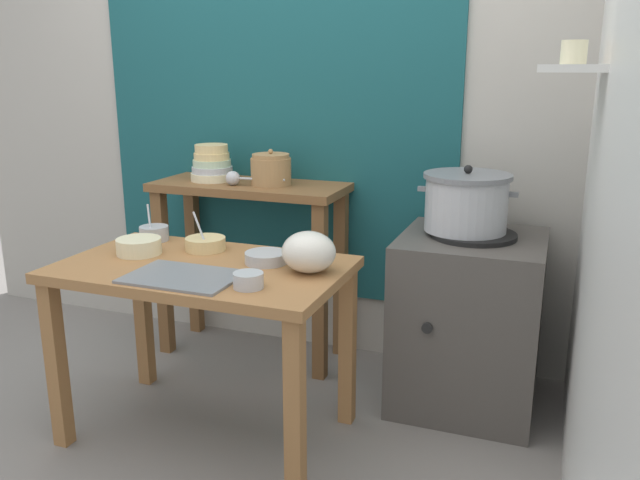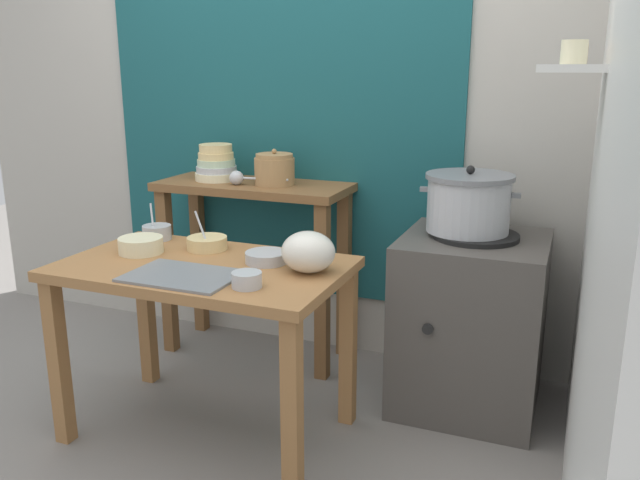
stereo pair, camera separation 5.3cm
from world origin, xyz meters
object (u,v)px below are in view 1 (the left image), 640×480
Objects in this scene: steamer_pot at (466,202)px; stove_block at (468,320)px; plastic_bag at (309,252)px; prep_bowl_1 at (248,280)px; prep_bowl_4 at (205,243)px; back_shelf_table at (250,227)px; serving_tray at (183,277)px; bowl_stack_enamel at (212,165)px; prep_bowl_2 at (154,233)px; ladle at (235,178)px; prep_table at (204,292)px; prep_bowl_0 at (139,246)px; prep_bowl_3 at (266,257)px; clay_pot at (271,170)px.

stove_block is at bearing -26.62° from steamer_pot.
plastic_bag is (-0.52, -0.58, 0.41)m from stove_block.
prep_bowl_1 is 0.64× the size of prep_bowl_4.
back_shelf_table is 2.40× the size of serving_tray.
back_shelf_table reaches higher than serving_tray.
bowl_stack_enamel is 1.36× the size of prep_bowl_2.
back_shelf_table is 0.59m from prep_bowl_4.
prep_bowl_1 is at bearing -60.04° from ladle.
steamer_pot is 2.61× the size of prep_bowl_2.
ladle reaches higher than back_shelf_table.
prep_table is 1.15× the size of back_shelf_table.
prep_bowl_2 reaches higher than prep_bowl_0.
serving_tray is at bearing -66.66° from bowl_stack_enamel.
bowl_stack_enamel reaches higher than steamer_pot.
prep_table is at bearing 97.10° from serving_tray.
bowl_stack_enamel is 0.54× the size of serving_tray.
back_shelf_table is 5.35× the size of prep_bowl_0.
prep_table is 0.35m from prep_bowl_0.
plastic_bag is 1.23× the size of prep_bowl_3.
ladle is 1.45× the size of plastic_bag.
prep_bowl_1 is (0.60, -0.22, -0.01)m from prep_bowl_0.
stove_block is 0.52m from steamer_pot.
clay_pot reaches higher than prep_bowl_4.
clay_pot reaches higher than prep_bowl_2.
stove_block is at bearing 48.03° from plastic_bag.
bowl_stack_enamel reaches higher than prep_table.
prep_bowl_2 reaches higher than prep_table.
prep_table is 0.28m from prep_bowl_3.
ladle is 1.85× the size of prep_bowl_2.
steamer_pot is 1.04m from prep_bowl_1.
back_shelf_table reaches higher than plastic_bag.
prep_bowl_4 is at bearing -154.58° from steamer_pot.
clay_pot reaches higher than prep_bowl_0.
bowl_stack_enamel reaches higher than prep_bowl_3.
prep_bowl_1 is (0.29, -0.18, 0.14)m from prep_table.
prep_table is 3.75× the size of ladle.
prep_bowl_4 is (-0.99, -0.47, -0.15)m from steamer_pot.
prep_bowl_4 is (-0.51, 0.13, -0.05)m from plastic_bag.
prep_bowl_3 reaches higher than serving_tray.
plastic_bag is (0.40, 0.23, 0.07)m from serving_tray.
back_shelf_table reaches higher than prep_bowl_1.
prep_table is 0.79m from ladle.
prep_bowl_0 is at bearing -178.57° from plastic_bag.
ladle is (-0.21, 0.69, 0.33)m from prep_table.
prep_table is at bearing -172.32° from plastic_bag.
bowl_stack_enamel is (-0.33, 0.01, 0.01)m from clay_pot.
serving_tray is 0.46m from plastic_bag.
serving_tray reaches higher than prep_table.
serving_tray is at bearing -150.34° from plastic_bag.
stove_block is at bearing 41.24° from serving_tray.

